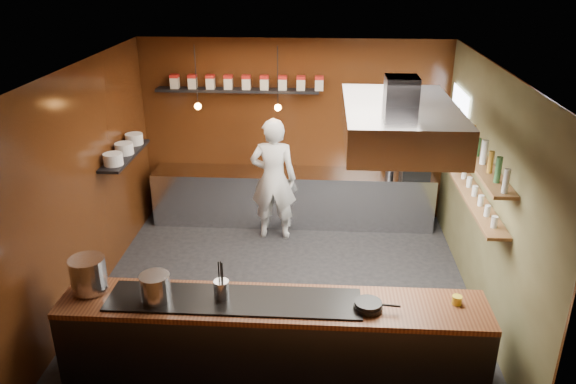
# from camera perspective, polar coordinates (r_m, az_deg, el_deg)

# --- Properties ---
(floor) EXTENTS (5.00, 5.00, 0.00)m
(floor) POSITION_cam_1_polar(r_m,az_deg,el_deg) (7.68, -0.43, -10.11)
(floor) COLOR black
(floor) RESTS_ON ground
(back_wall) EXTENTS (5.00, 0.00, 5.00)m
(back_wall) POSITION_cam_1_polar(r_m,az_deg,el_deg) (9.32, 0.61, 6.21)
(back_wall) COLOR #39180A
(back_wall) RESTS_ON ground
(left_wall) EXTENTS (0.00, 5.00, 5.00)m
(left_wall) POSITION_cam_1_polar(r_m,az_deg,el_deg) (7.56, -19.73, 0.71)
(left_wall) COLOR #39180A
(left_wall) RESTS_ON ground
(right_wall) EXTENTS (0.00, 5.00, 5.00)m
(right_wall) POSITION_cam_1_polar(r_m,az_deg,el_deg) (7.25, 19.66, -0.22)
(right_wall) COLOR #4E4A2C
(right_wall) RESTS_ON ground
(ceiling) EXTENTS (5.00, 5.00, 0.00)m
(ceiling) POSITION_cam_1_polar(r_m,az_deg,el_deg) (6.54, -0.51, 12.49)
(ceiling) COLOR silver
(ceiling) RESTS_ON back_wall
(window_pane) EXTENTS (0.00, 1.00, 1.00)m
(window_pane) POSITION_cam_1_polar(r_m,az_deg,el_deg) (8.66, 16.85, 6.66)
(window_pane) COLOR white
(window_pane) RESTS_ON right_wall
(prep_counter) EXTENTS (4.60, 0.65, 0.90)m
(prep_counter) POSITION_cam_1_polar(r_m,az_deg,el_deg) (9.37, 0.48, -0.53)
(prep_counter) COLOR silver
(prep_counter) RESTS_ON floor
(pass_counter) EXTENTS (4.40, 0.72, 0.94)m
(pass_counter) POSITION_cam_1_polar(r_m,az_deg,el_deg) (6.10, -1.56, -14.64)
(pass_counter) COLOR #38383D
(pass_counter) RESTS_ON floor
(tin_shelf) EXTENTS (2.60, 0.26, 0.04)m
(tin_shelf) POSITION_cam_1_polar(r_m,az_deg,el_deg) (9.10, -5.17, 10.25)
(tin_shelf) COLOR black
(tin_shelf) RESTS_ON back_wall
(plate_shelf) EXTENTS (0.30, 1.40, 0.04)m
(plate_shelf) POSITION_cam_1_polar(r_m,az_deg,el_deg) (8.35, -16.23, 3.61)
(plate_shelf) COLOR black
(plate_shelf) RESTS_ON left_wall
(bottle_shelf_upper) EXTENTS (0.26, 2.80, 0.04)m
(bottle_shelf_upper) POSITION_cam_1_polar(r_m,az_deg,el_deg) (7.33, 18.30, 3.75)
(bottle_shelf_upper) COLOR brown
(bottle_shelf_upper) RESTS_ON right_wall
(bottle_shelf_lower) EXTENTS (0.26, 2.80, 0.04)m
(bottle_shelf_lower) POSITION_cam_1_polar(r_m,az_deg,el_deg) (7.49, 17.86, 0.36)
(bottle_shelf_lower) COLOR brown
(bottle_shelf_lower) RESTS_ON right_wall
(extractor_hood) EXTENTS (1.20, 2.00, 0.72)m
(extractor_hood) POSITION_cam_1_polar(r_m,az_deg,el_deg) (6.30, 11.21, 7.02)
(extractor_hood) COLOR #38383D
(extractor_hood) RESTS_ON ceiling
(pendant_left) EXTENTS (0.10, 0.10, 0.95)m
(pendant_left) POSITION_cam_1_polar(r_m,az_deg,el_deg) (8.57, -9.16, 8.93)
(pendant_left) COLOR black
(pendant_left) RESTS_ON ceiling
(pendant_right) EXTENTS (0.10, 0.10, 0.95)m
(pendant_right) POSITION_cam_1_polar(r_m,az_deg,el_deg) (8.39, -1.04, 8.92)
(pendant_right) COLOR black
(pendant_right) RESTS_ON ceiling
(storage_tins) EXTENTS (2.43, 0.13, 0.22)m
(storage_tins) POSITION_cam_1_polar(r_m,az_deg,el_deg) (9.05, -4.25, 11.07)
(storage_tins) COLOR beige
(storage_tins) RESTS_ON tin_shelf
(plate_stacks) EXTENTS (0.26, 1.16, 0.16)m
(plate_stacks) POSITION_cam_1_polar(r_m,az_deg,el_deg) (8.32, -16.30, 4.26)
(plate_stacks) COLOR silver
(plate_stacks) RESTS_ON plate_shelf
(bottles) EXTENTS (0.06, 2.66, 0.24)m
(bottles) POSITION_cam_1_polar(r_m,az_deg,el_deg) (7.29, 18.44, 4.79)
(bottles) COLOR silver
(bottles) RESTS_ON bottle_shelf_upper
(wine_glasses) EXTENTS (0.07, 2.37, 0.13)m
(wine_glasses) POSITION_cam_1_polar(r_m,az_deg,el_deg) (7.46, 17.94, 0.96)
(wine_glasses) COLOR silver
(wine_glasses) RESTS_ON bottle_shelf_lower
(stockpot_large) EXTENTS (0.47, 0.47, 0.36)m
(stockpot_large) POSITION_cam_1_polar(r_m,az_deg,el_deg) (6.26, -19.63, -7.87)
(stockpot_large) COLOR silver
(stockpot_large) RESTS_ON pass_counter
(stockpot_small) EXTENTS (0.33, 0.33, 0.29)m
(stockpot_small) POSITION_cam_1_polar(r_m,az_deg,el_deg) (5.91, -13.32, -9.43)
(stockpot_small) COLOR silver
(stockpot_small) RESTS_ON pass_counter
(utensil_crock) EXTENTS (0.20, 0.20, 0.20)m
(utensil_crock) POSITION_cam_1_polar(r_m,az_deg,el_deg) (5.85, -6.77, -9.81)
(utensil_crock) COLOR #B5B8BC
(utensil_crock) RESTS_ON pass_counter
(frying_pan) EXTENTS (0.46, 0.29, 0.07)m
(frying_pan) POSITION_cam_1_polar(r_m,az_deg,el_deg) (5.75, 8.18, -11.30)
(frying_pan) COLOR black
(frying_pan) RESTS_ON pass_counter
(butter_jar) EXTENTS (0.12, 0.12, 0.09)m
(butter_jar) POSITION_cam_1_polar(r_m,az_deg,el_deg) (6.03, 16.78, -10.46)
(butter_jar) COLOR gold
(butter_jar) RESTS_ON pass_counter
(espresso_machine) EXTENTS (0.44, 0.42, 0.44)m
(espresso_machine) POSITION_cam_1_polar(r_m,az_deg,el_deg) (9.20, 12.84, 2.91)
(espresso_machine) COLOR black
(espresso_machine) RESTS_ON prep_counter
(chef) EXTENTS (0.72, 0.48, 1.96)m
(chef) POSITION_cam_1_polar(r_m,az_deg,el_deg) (8.70, -1.49, 1.31)
(chef) COLOR white
(chef) RESTS_ON floor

